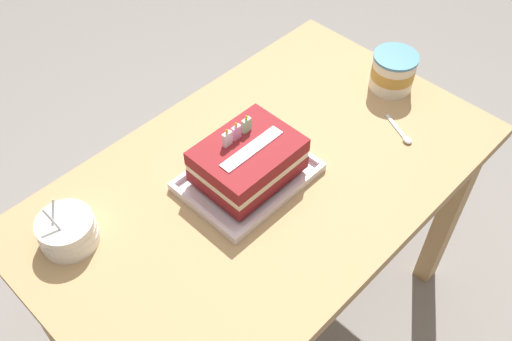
{
  "coord_description": "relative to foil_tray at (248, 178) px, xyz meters",
  "views": [
    {
      "loc": [
        -0.7,
        -0.65,
        1.86
      ],
      "look_at": [
        -0.02,
        0.01,
        0.79
      ],
      "focal_mm": 40.31,
      "sensor_mm": 36.0,
      "label": 1
    }
  ],
  "objects": [
    {
      "name": "bowl_stack",
      "position": [
        -0.42,
        0.16,
        0.03
      ],
      "size": [
        0.14,
        0.14,
        0.12
      ],
      "color": "white",
      "rests_on": "dining_table"
    },
    {
      "name": "dining_table",
      "position": [
        0.03,
        -0.02,
        -0.12
      ],
      "size": [
        1.23,
        0.74,
        0.76
      ],
      "color": "tan",
      "rests_on": "ground_plane"
    },
    {
      "name": "ice_cream_tub",
      "position": [
        0.55,
        -0.04,
        0.05
      ],
      "size": [
        0.13,
        0.13,
        0.11
      ],
      "color": "silver",
      "rests_on": "dining_table"
    },
    {
      "name": "birthday_cake",
      "position": [
        -0.0,
        0.0,
        0.07
      ],
      "size": [
        0.24,
        0.19,
        0.15
      ],
      "color": "maroon",
      "rests_on": "foil_tray"
    },
    {
      "name": "serving_spoon_near_tray",
      "position": [
        0.4,
        -0.19,
        -0.0
      ],
      "size": [
        0.07,
        0.12,
        0.01
      ],
      "color": "silver",
      "rests_on": "dining_table"
    },
    {
      "name": "foil_tray",
      "position": [
        0.0,
        0.0,
        0.0
      ],
      "size": [
        0.32,
        0.24,
        0.02
      ],
      "color": "silver",
      "rests_on": "dining_table"
    },
    {
      "name": "ground_plane",
      "position": [
        0.03,
        -0.02,
        -0.77
      ],
      "size": [
        8.0,
        8.0,
        0.0
      ],
      "primitive_type": "plane",
      "color": "gray"
    }
  ]
}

